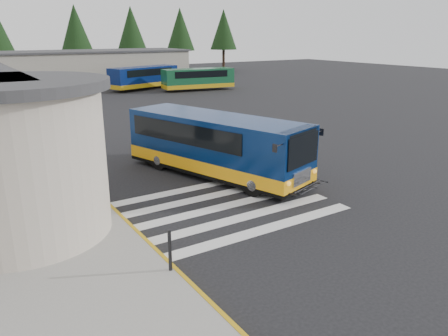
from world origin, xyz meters
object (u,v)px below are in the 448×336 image
bollard (170,250)px  far_bus_b (198,78)px  transit_bus (216,147)px  pedestrian_b (57,221)px  far_bus_a (144,77)px  pedestrian_a (64,223)px

bollard → far_bus_b: size_ratio=0.14×
far_bus_b → transit_bus: bearing=159.5°
pedestrian_b → bollard: 3.54m
far_bus_a → far_bus_b: 6.36m
pedestrian_a → bollard: (2.04, -2.83, -0.19)m
pedestrian_b → far_bus_a: 39.77m
transit_bus → pedestrian_a: bearing=-170.3°
pedestrian_a → far_bus_a: far_bus_a is taller
transit_bus → bollard: (-5.57, -6.72, -0.56)m
far_bus_a → bollard: bearing=140.6°
transit_bus → bollard: bearing=-147.1°
far_bus_a → far_bus_b: far_bus_a is taller
transit_bus → far_bus_a: size_ratio=1.12×
pedestrian_a → pedestrian_b: 0.26m
transit_bus → far_bus_b: 31.07m
transit_bus → far_bus_b: transit_bus is taller
bollard → far_bus_a: 41.37m
far_bus_a → far_bus_b: bearing=-149.2°
pedestrian_a → bollard: pedestrian_a is taller
transit_bus → far_bus_b: (14.52, 27.47, 0.05)m
transit_bus → pedestrian_b: transit_bus is taller
transit_bus → bollard: transit_bus is taller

